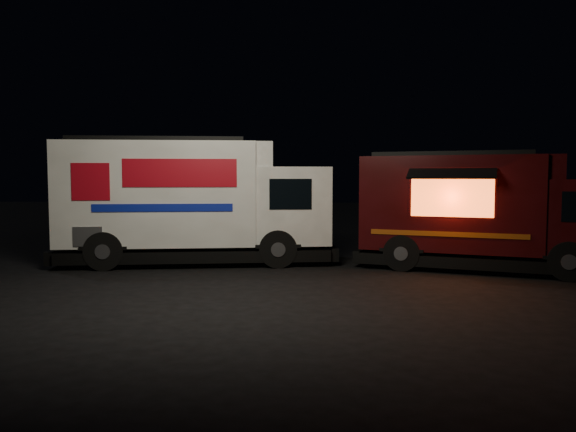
# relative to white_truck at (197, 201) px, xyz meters

# --- Properties ---
(ground) EXTENTS (80.00, 80.00, 0.00)m
(ground) POSITION_rel_white_truck_xyz_m (2.35, -1.99, -1.78)
(ground) COLOR black
(ground) RESTS_ON ground
(white_truck) EXTENTS (8.16, 3.84, 3.55)m
(white_truck) POSITION_rel_white_truck_xyz_m (0.00, 0.00, 0.00)
(white_truck) COLOR white
(white_truck) RESTS_ON ground
(red_truck) EXTENTS (7.16, 4.46, 3.13)m
(red_truck) POSITION_rel_white_truck_xyz_m (7.96, -0.75, -0.21)
(red_truck) COLOR #34090C
(red_truck) RESTS_ON ground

